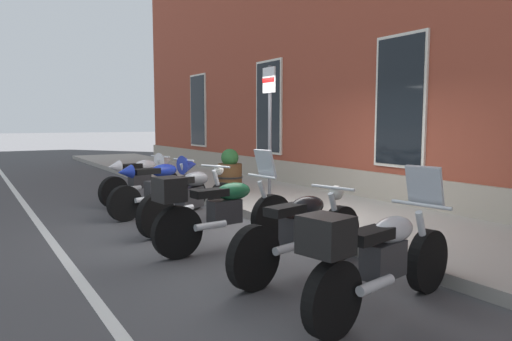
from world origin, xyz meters
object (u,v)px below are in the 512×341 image
at_px(motorcycle_grey_naked, 193,198).
at_px(barrel_planter, 230,172).
at_px(motorcycle_white_sport, 145,176).
at_px(motorcycle_green_touring, 221,209).
at_px(motorcycle_silver_touring, 379,257).
at_px(motorcycle_blue_sport, 164,184).
at_px(parking_sign, 269,118).
at_px(motorcycle_black_naked, 303,232).

bearing_deg(motorcycle_grey_naked, barrel_planter, 140.96).
bearing_deg(motorcycle_white_sport, motorcycle_green_touring, -4.67).
xyz_separation_m(motorcycle_green_touring, motorcycle_silver_touring, (2.66, 0.19, -0.01)).
bearing_deg(motorcycle_silver_touring, motorcycle_grey_naked, 179.68).
bearing_deg(motorcycle_blue_sport, motorcycle_silver_touring, -0.27).
relative_size(motorcycle_silver_touring, parking_sign, 0.85).
bearing_deg(barrel_planter, motorcycle_blue_sport, -59.24).
bearing_deg(motorcycle_black_naked, barrel_planter, 160.02).
distance_m(motorcycle_white_sport, motorcycle_grey_naked, 2.77).
height_order(motorcycle_silver_touring, parking_sign, parking_sign).
bearing_deg(motorcycle_black_naked, motorcycle_white_sport, -179.92).
bearing_deg(motorcycle_grey_naked, motorcycle_green_touring, -8.61).
height_order(motorcycle_black_naked, parking_sign, parking_sign).
height_order(motorcycle_white_sport, motorcycle_grey_naked, motorcycle_white_sport).
bearing_deg(motorcycle_grey_naked, motorcycle_white_sport, 177.31).
distance_m(motorcycle_grey_naked, motorcycle_silver_touring, 4.05).
bearing_deg(motorcycle_green_touring, motorcycle_blue_sport, 175.49).
bearing_deg(motorcycle_black_naked, motorcycle_blue_sport, -178.09).
height_order(motorcycle_white_sport, motorcycle_silver_touring, motorcycle_silver_touring).
height_order(motorcycle_blue_sport, motorcycle_grey_naked, motorcycle_blue_sport).
xyz_separation_m(motorcycle_silver_touring, barrel_planter, (-6.57, 2.07, 0.02)).
distance_m(motorcycle_green_touring, motorcycle_silver_touring, 2.67).
bearing_deg(barrel_planter, motorcycle_grey_naked, -39.04).
bearing_deg(motorcycle_blue_sport, motorcycle_black_naked, 1.91).
xyz_separation_m(motorcycle_blue_sport, barrel_planter, (-1.22, 2.04, -0.02)).
height_order(motorcycle_white_sport, motorcycle_blue_sport, motorcycle_blue_sport).
bearing_deg(motorcycle_white_sport, parking_sign, 26.79).
bearing_deg(motorcycle_green_touring, motorcycle_grey_naked, 171.39).
bearing_deg(motorcycle_white_sport, motorcycle_grey_naked, -2.69).
distance_m(motorcycle_blue_sport, parking_sign, 2.29).
xyz_separation_m(motorcycle_grey_naked, barrel_planter, (-2.52, 2.05, 0.07)).
xyz_separation_m(motorcycle_white_sport, motorcycle_silver_touring, (6.81, -0.15, -0.03)).
relative_size(motorcycle_black_naked, motorcycle_silver_touring, 1.01).
bearing_deg(parking_sign, motorcycle_green_touring, -50.05).
bearing_deg(barrel_planter, parking_sign, -12.43).
xyz_separation_m(motorcycle_white_sport, parking_sign, (2.72, 1.37, 1.22)).
bearing_deg(motorcycle_green_touring, motorcycle_silver_touring, 4.01).
distance_m(motorcycle_green_touring, motorcycle_black_naked, 1.39).
height_order(motorcycle_blue_sport, motorcycle_silver_touring, motorcycle_silver_touring).
bearing_deg(motorcycle_green_touring, motorcycle_white_sport, 175.33).
height_order(motorcycle_green_touring, motorcycle_silver_touring, motorcycle_green_touring).
xyz_separation_m(motorcycle_black_naked, barrel_planter, (-5.25, 1.91, 0.08)).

